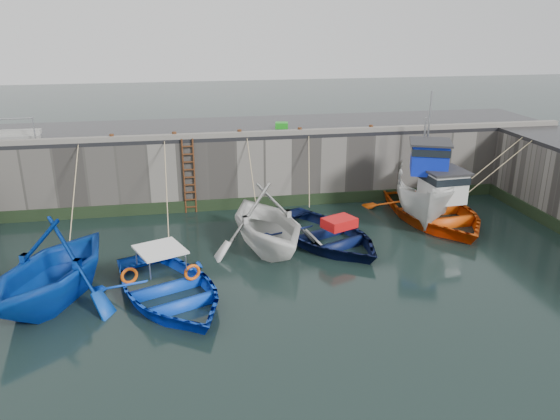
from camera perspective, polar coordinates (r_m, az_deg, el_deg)
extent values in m
plane|color=black|center=(14.90, -0.28, -12.61)|extent=(120.00, 120.00, 0.00)
cube|color=slate|center=(25.83, -5.15, 5.09)|extent=(30.00, 5.00, 3.00)
cube|color=black|center=(25.48, -5.26, 8.53)|extent=(30.00, 5.00, 0.16)
cube|color=slate|center=(23.15, -4.73, 7.88)|extent=(30.00, 0.30, 0.20)
cube|color=black|center=(23.76, -4.48, 0.66)|extent=(30.00, 0.08, 0.50)
cylinder|color=#3F1E0F|center=(23.22, -10.02, 3.45)|extent=(0.07, 0.07, 3.20)
cylinder|color=#3F1E0F|center=(23.22, -8.93, 3.52)|extent=(0.07, 0.07, 3.20)
cube|color=#3F1E0F|center=(23.60, -9.29, 0.32)|extent=(0.44, 0.06, 0.05)
cube|color=#3F1E0F|center=(23.50, -9.34, 1.08)|extent=(0.44, 0.06, 0.05)
cube|color=#3F1E0F|center=(23.40, -9.38, 1.85)|extent=(0.44, 0.06, 0.05)
cube|color=#3F1E0F|center=(23.30, -9.43, 2.62)|extent=(0.44, 0.06, 0.05)
cube|color=#3F1E0F|center=(23.21, -9.47, 3.40)|extent=(0.44, 0.06, 0.05)
cube|color=#3F1E0F|center=(23.12, -9.52, 4.19)|extent=(0.44, 0.06, 0.05)
cube|color=#3F1E0F|center=(23.03, -9.56, 4.98)|extent=(0.44, 0.06, 0.05)
cube|color=#3F1E0F|center=(22.96, -9.61, 5.77)|extent=(0.44, 0.06, 0.05)
cube|color=#3F1E0F|center=(22.88, -9.65, 6.58)|extent=(0.44, 0.06, 0.05)
imported|color=#0B3FB3|center=(17.72, -22.37, -8.63)|extent=(6.25, 6.63, 2.78)
imported|color=blue|center=(16.81, -11.46, -9.03)|extent=(5.63, 6.48, 1.12)
imported|color=silver|center=(19.90, -1.40, -3.92)|extent=(5.34, 5.87, 2.67)
imported|color=#09123A|center=(20.43, 4.67, -3.34)|extent=(5.83, 6.64, 1.14)
imported|color=silver|center=(23.68, 14.87, 1.45)|extent=(4.38, 6.53, 2.36)
cube|color=#0C22BC|center=(22.63, 15.33, 5.27)|extent=(1.85, 1.91, 1.20)
cube|color=black|center=(22.55, 15.41, 6.13)|extent=(1.93, 1.99, 0.28)
cube|color=#262628|center=(22.48, 15.48, 6.85)|extent=(2.11, 2.17, 0.08)
cylinder|color=#A5A8AD|center=(24.19, 15.28, 8.37)|extent=(0.08, 0.08, 3.00)
imported|color=#EA4F0C|center=(23.42, 15.61, -0.12)|extent=(5.04, 6.79, 1.35)
cube|color=silver|center=(22.54, 16.63, 2.43)|extent=(1.49, 1.58, 1.20)
cube|color=black|center=(22.44, 16.71, 3.28)|extent=(1.55, 1.65, 0.28)
cube|color=#262628|center=(22.37, 16.79, 3.99)|extent=(1.70, 1.79, 0.08)
cylinder|color=#A5A8AD|center=(23.82, 14.71, 5.76)|extent=(0.08, 0.08, 3.00)
cube|color=#1D9F1C|center=(24.87, 0.18, 8.84)|extent=(0.64, 0.55, 0.27)
cylinder|color=#A5A8AD|center=(24.12, -24.31, 7.66)|extent=(0.05, 0.05, 1.00)
cylinder|color=#A5A8AD|center=(24.24, -26.19, 8.55)|extent=(1.50, 0.05, 0.05)
cube|color=gray|center=(24.86, -25.60, 6.82)|extent=(1.60, 0.35, 0.18)
cube|color=gray|center=(25.16, -25.47, 7.39)|extent=(1.60, 0.35, 0.18)
cylinder|color=#3F1E0F|center=(23.31, -17.17, 7.25)|extent=(0.18, 0.18, 0.28)
cylinder|color=#3F1E0F|center=(23.14, -10.98, 7.68)|extent=(0.18, 0.18, 0.28)
cylinder|color=#3F1E0F|center=(23.26, -4.26, 8.04)|extent=(0.18, 0.18, 0.28)
cylinder|color=#3F1E0F|center=(23.67, 2.07, 8.29)|extent=(0.18, 0.18, 0.28)
cylinder|color=#3F1E0F|center=(24.54, 9.48, 8.44)|extent=(0.18, 0.18, 0.28)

